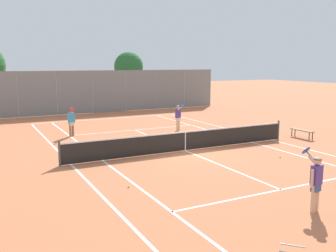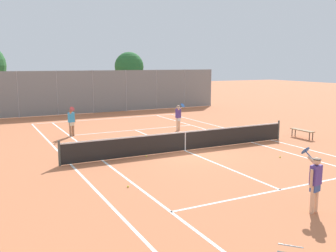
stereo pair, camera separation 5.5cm
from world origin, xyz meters
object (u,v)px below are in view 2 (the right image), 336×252
Objects in this scene: player_far_left at (71,120)px; player_far_right at (178,116)px; player_near_side at (315,181)px; tree_behind_right at (129,67)px; tennis_net at (185,140)px; loose_tennis_ball_4 at (128,187)px; loose_tennis_ball_0 at (280,157)px; courtside_bench at (302,131)px; loose_tennis_ball_2 at (256,140)px; loose_tennis_ball_3 at (146,156)px.

player_far_left is 6.47m from player_far_right.
tree_behind_right is (4.86, 26.68, 2.88)m from player_near_side.
tree_behind_right reaches higher than player_far_left.
loose_tennis_ball_4 is at bearing -139.10° from tennis_net.
loose_tennis_ball_4 is (-7.54, -0.70, 0.00)m from loose_tennis_ball_0.
tree_behind_right reaches higher than loose_tennis_ball_0.
player_far_right is 7.34m from courtside_bench.
loose_tennis_ball_0 is 1.00× the size of loose_tennis_ball_2.
courtside_bench is at bearing 16.59° from loose_tennis_ball_4.
loose_tennis_ball_0 is at bearing -52.71° from player_far_left.
tennis_net is 6.76× the size of player_far_left.
tennis_net is 5.46m from player_far_right.
loose_tennis_ball_2 is 18.50m from tree_behind_right.
loose_tennis_ball_0 is at bearing -114.32° from loose_tennis_ball_2.
loose_tennis_ball_3 is 0.01× the size of tree_behind_right.
tree_behind_right is (-0.35, 18.10, 3.77)m from loose_tennis_ball_2.
player_near_side is at bearing -48.45° from loose_tennis_ball_4.
loose_tennis_ball_4 is at bearing -92.41° from player_far_left.
player_far_left reaches higher than loose_tennis_ball_0.
loose_tennis_ball_4 is (-9.11, -4.17, 0.00)m from loose_tennis_ball_2.
loose_tennis_ball_0 is at bearing -45.41° from tennis_net.
loose_tennis_ball_2 is (4.67, 0.32, -0.48)m from tennis_net.
loose_tennis_ball_3 is 1.00× the size of loose_tennis_ball_4.
loose_tennis_ball_3 is at bearing 101.46° from player_near_side.
loose_tennis_ball_2 is (2.34, -4.60, -0.89)m from player_far_right.
tennis_net is 6.76× the size of player_near_side.
player_far_right reaches higher than tennis_net.
player_near_side is 6.33m from loose_tennis_ball_0.
tree_behind_right is at bearing 99.52° from courtside_bench.
player_far_right reaches higher than loose_tennis_ball_4.
player_far_right is 26.88× the size of loose_tennis_ball_4.
tennis_net is 4.70m from loose_tennis_ball_2.
player_far_left is 1.18× the size of courtside_bench.
loose_tennis_ball_2 is 2.89m from courtside_bench.
tree_behind_right reaches higher than player_near_side.
loose_tennis_ball_0 is at bearing -146.89° from courtside_bench.
loose_tennis_ball_4 is 0.01× the size of tree_behind_right.
player_far_left is 1.00× the size of player_far_right.
tennis_net is 181.82× the size of loose_tennis_ball_4.
loose_tennis_ball_3 is (-6.83, -0.57, 0.00)m from loose_tennis_ball_2.
player_far_left is at bearing 122.94° from tennis_net.
player_near_side is at bearing -102.28° from player_far_right.
player_near_side is at bearing -135.19° from courtside_bench.
player_near_side reaches higher than tennis_net.
loose_tennis_ball_0 is 1.00× the size of loose_tennis_ball_3.
loose_tennis_ball_2 and loose_tennis_ball_3 have the same top height.
loose_tennis_ball_3 is (-1.62, 8.00, -0.89)m from player_near_side.
loose_tennis_ball_2 is 10.02m from loose_tennis_ball_4.
player_near_side is 1.00× the size of player_far_right.
loose_tennis_ball_0 is 0.01× the size of tree_behind_right.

